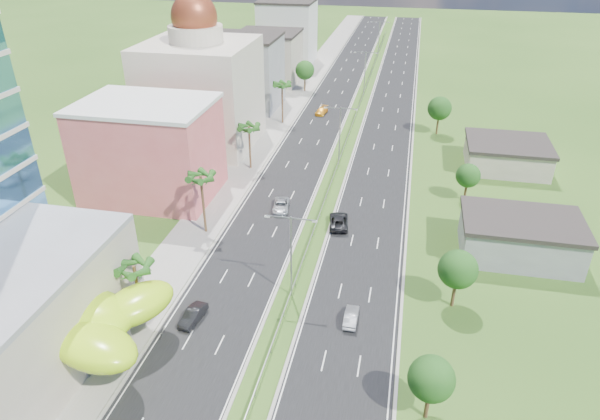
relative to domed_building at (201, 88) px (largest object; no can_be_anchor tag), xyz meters
The scene contains 32 objects.
ground 62.75m from the domed_building, 63.02° to the right, with size 500.00×500.00×0.00m, color #2D5119.
road_left 42.12m from the domed_building, 59.64° to the left, with size 11.00×260.00×0.04m, color black.
road_right 51.12m from the domed_building, 44.59° to the left, with size 11.00×260.00×0.04m, color black.
sidewalk_left 38.39m from the domed_building, 72.55° to the left, with size 7.00×260.00×0.12m, color gray.
median_guardrail 34.47m from the domed_building, 31.25° to the left, with size 0.10×216.06×0.76m.
streetlight_median_b 53.20m from the domed_building, 58.11° to the right, with size 6.04×0.25×11.00m.
streetlight_median_c 28.81m from the domed_building, 10.12° to the right, with size 6.04×0.25×11.00m.
streetlight_median_d 49.04m from the domed_building, 55.01° to the left, with size 6.04×0.25×11.00m.
streetlight_median_e 89.61m from the domed_building, 71.77° to the left, with size 6.04×0.25×11.00m.
lime_canopy 59.88m from the domed_building, 82.28° to the right, with size 18.00×15.00×7.40m.
pink_shophouse 23.32m from the domed_building, 90.00° to the right, with size 20.00×15.00×15.00m, color #D35659.
domed_building is the anchor object (origin of this frame).
midrise_grey 25.24m from the domed_building, 87.71° to the left, with size 16.00×15.00×16.00m, color gray.
midrise_beige 47.26m from the domed_building, 88.78° to the left, with size 16.00×15.00×13.00m, color #A69988.
midrise_white 70.05m from the domed_building, 89.18° to the left, with size 16.00×15.00×18.00m, color silver.
shed_near 64.14m from the domed_building, 28.18° to the right, with size 15.00×10.00×5.00m, color gray.
shed_far 58.72m from the domed_building, ahead, with size 14.00×12.00×4.40m, color #A69988.
palm_tree_b 54.62m from the domed_building, 76.73° to the right, with size 3.60×3.60×8.10m.
palm_tree_c 35.40m from the domed_building, 69.25° to the right, with size 3.60×3.60×9.60m.
palm_tree_d 16.46m from the domed_building, 38.66° to the right, with size 3.60×3.60×8.60m.
palm_tree_e 19.76m from the domed_building, 50.19° to the left, with size 3.60×3.60×9.40m.
leafy_tree_lfar 42.30m from the domed_building, 72.65° to the left, with size 4.90×4.90×8.05m.
leafy_tree_ra 74.69m from the domed_building, 53.75° to the right, with size 4.20×4.20×6.90m.
leafy_tree_rb 64.00m from the domed_building, 42.46° to the right, with size 4.55×4.55×7.47m.
leafy_tree_rc 52.67m from the domed_building, 16.70° to the right, with size 3.85×3.85×6.33m.
leafy_tree_rd 48.73m from the domed_building, 18.06° to the left, with size 4.90×4.90×8.05m.
car_dark_left 55.90m from the domed_building, 70.76° to the right, with size 1.57×4.49×1.48m, color black.
car_silver_mid_left 34.26m from the domed_building, 48.29° to the right, with size 2.41×5.23×1.45m, color #999CA0.
car_yellow_far_left 32.13m from the domed_building, 48.87° to the left, with size 2.06×5.06×1.47m, color orange.
car_silver_right 60.98m from the domed_building, 53.57° to the right, with size 1.46×4.19×1.38m, color #929398.
car_dark_far_right 42.78m from the domed_building, 41.21° to the right, with size 2.69×5.83×1.62m, color black.
motorcycle 58.02m from the domed_building, 74.02° to the right, with size 0.52×1.73×1.11m, color black.
Camera 1 is at (11.67, -40.57, 40.37)m, focal length 32.00 mm.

